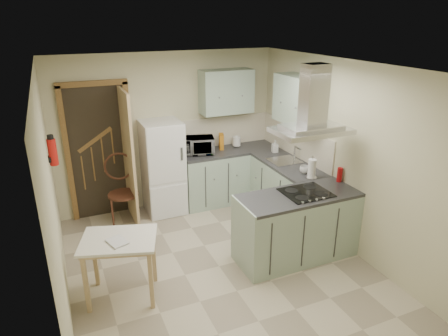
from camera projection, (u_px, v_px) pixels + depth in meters
name	position (u px, v px, depth m)	size (l,w,h in m)	color
floor	(219.00, 266.00, 5.11)	(4.20, 4.20, 0.00)	#BAAD91
ceiling	(218.00, 66.00, 4.21)	(4.20, 4.20, 0.00)	silver
back_wall	(168.00, 131.00, 6.46)	(3.60, 3.60, 0.00)	beige
left_wall	(53.00, 203.00, 3.99)	(4.20, 4.20, 0.00)	beige
right_wall	(343.00, 156.00, 5.33)	(4.20, 4.20, 0.00)	beige
doorway	(100.00, 152.00, 6.09)	(1.10, 0.12, 2.10)	brown
fridge	(163.00, 168.00, 6.30)	(0.60, 0.60, 1.50)	white
counter_back	(214.00, 177.00, 6.73)	(1.08, 0.60, 0.90)	#9EB2A0
counter_right	(277.00, 184.00, 6.47)	(0.60, 1.95, 0.90)	#9EB2A0
splashback	(223.00, 131.00, 6.84)	(1.68, 0.02, 0.50)	beige
wall_cabinet_back	(226.00, 92.00, 6.45)	(0.85, 0.35, 0.70)	#9EB2A0
wall_cabinet_right	(299.00, 100.00, 5.78)	(0.35, 0.90, 0.70)	#9EB2A0
peninsula	(297.00, 226.00, 5.18)	(1.55, 0.65, 0.90)	#9EB2A0
hob	(306.00, 193.00, 5.05)	(0.58, 0.50, 0.01)	black
extractor_hood	(311.00, 130.00, 4.76)	(0.90, 0.55, 0.10)	silver
sink	(284.00, 161.00, 6.16)	(0.45, 0.40, 0.01)	silver
fire_extinguisher	(53.00, 152.00, 4.69)	(0.10, 0.10, 0.32)	#B2140F
drop_leaf_table	(122.00, 268.00, 4.45)	(0.80, 0.60, 0.75)	tan
bentwood_chair	(123.00, 195.00, 5.95)	(0.45, 0.45, 1.01)	#442E16
microwave	(198.00, 145.00, 6.45)	(0.49, 0.33, 0.27)	black
kettle	(237.00, 141.00, 6.80)	(0.13, 0.13, 0.20)	silver
cereal_box	(221.00, 141.00, 6.68)	(0.07, 0.17, 0.26)	#C77417
soap_bottle	(275.00, 146.00, 6.52)	(0.09, 0.09, 0.20)	#B7B9C4
paper_towel	(312.00, 168.00, 5.48)	(0.11, 0.11, 0.28)	white
cup	(305.00, 170.00, 5.67)	(0.14, 0.14, 0.11)	white
red_bottle	(340.00, 175.00, 5.37)	(0.07, 0.07, 0.20)	#A90E11
book	(109.00, 241.00, 4.17)	(0.17, 0.23, 0.10)	maroon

